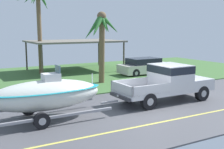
% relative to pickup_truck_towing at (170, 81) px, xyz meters
% --- Properties ---
extents(ground, '(36.00, 22.00, 0.11)m').
position_rel_pickup_truck_towing_xyz_m(ground, '(-2.09, 7.53, -1.07)').
color(ground, '#4C4C51').
extents(pickup_truck_towing, '(5.56, 2.04, 1.94)m').
position_rel_pickup_truck_towing_xyz_m(pickup_truck_towing, '(0.00, 0.00, 0.00)').
color(pickup_truck_towing, silver).
rests_on(pickup_truck_towing, ground).
extents(boat_on_trailer, '(6.16, 2.30, 2.29)m').
position_rel_pickup_truck_towing_xyz_m(boat_on_trailer, '(-6.68, -0.00, 0.01)').
color(boat_on_trailer, gray).
rests_on(boat_on_trailer, ground).
extents(parked_sedan_near, '(4.58, 1.88, 1.38)m').
position_rel_pickup_truck_towing_xyz_m(parked_sedan_near, '(4.13, 7.86, -0.39)').
color(parked_sedan_near, beige).
rests_on(parked_sedan_near, ground).
extents(carport_awning, '(7.80, 5.34, 2.73)m').
position_rel_pickup_truck_towing_xyz_m(carport_awning, '(-0.24, 12.49, 1.55)').
color(carport_awning, '#4C4238').
rests_on(carport_awning, ground).
extents(palm_tree_near_right, '(2.76, 2.46, 4.93)m').
position_rel_pickup_truck_towing_xyz_m(palm_tree_near_right, '(-0.89, 6.14, 2.57)').
color(palm_tree_near_right, brown).
rests_on(palm_tree_near_right, ground).
extents(palm_tree_mid, '(3.35, 3.67, 7.18)m').
position_rel_pickup_truck_towing_xyz_m(palm_tree_mid, '(-3.31, 12.29, 4.53)').
color(palm_tree_mid, brown).
rests_on(palm_tree_mid, ground).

